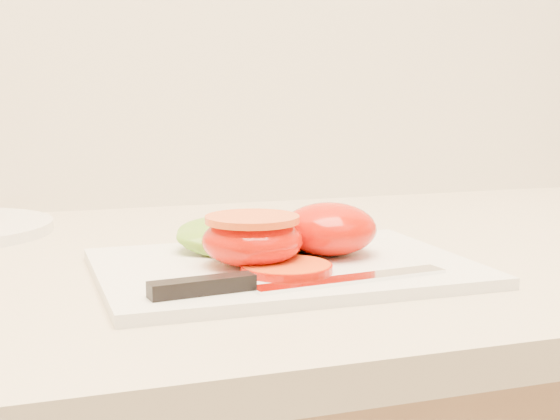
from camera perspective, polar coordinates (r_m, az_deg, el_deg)
name	(u,v)px	position (r m, az deg, el deg)	size (l,w,h in m)	color
cutting_board	(284,268)	(0.69, 0.27, -4.25)	(0.32, 0.23, 0.01)	silver
tomato_half_dome	(329,229)	(0.71, 3.62, -1.38)	(0.09, 0.09, 0.05)	red
tomato_half_cut	(252,238)	(0.67, -2.04, -2.08)	(0.09, 0.09, 0.04)	red
tomato_slice_0	(286,268)	(0.65, 0.47, -4.26)	(0.07, 0.07, 0.01)	orange
lettuce_leaf_0	(247,235)	(0.74, -2.41, -1.85)	(0.14, 0.09, 0.03)	#5FA12A
lettuce_leaf_1	(286,232)	(0.76, 0.41, -1.64)	(0.12, 0.08, 0.03)	#5FA12A
knife	(263,283)	(0.60, -1.24, -5.37)	(0.25, 0.04, 0.01)	silver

